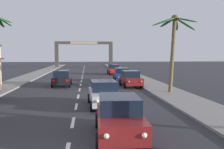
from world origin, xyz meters
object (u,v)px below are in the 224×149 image
object	(u,v)px
sedan_third_in_queue	(104,93)
sedan_oncoming_far	(62,78)
sedan_parked_far_kerb	(131,79)
palm_right_second	(174,36)
sedan_lead_at_stop_bar	(119,116)
sedan_parked_mid_kerb	(122,75)
sedan_parked_nearest_kerb	(114,69)
town_gateway_arch	(84,51)

from	to	relation	value
sedan_third_in_queue	sedan_oncoming_far	distance (m)	11.96
sedan_oncoming_far	sedan_parked_far_kerb	bearing A→B (deg)	-10.72
palm_right_second	sedan_lead_at_stop_bar	bearing A→B (deg)	-118.66
sedan_oncoming_far	sedan_parked_far_kerb	distance (m)	7.39
sedan_lead_at_stop_bar	sedan_parked_mid_kerb	bearing A→B (deg)	81.91
sedan_parked_nearest_kerb	sedan_parked_far_kerb	distance (m)	16.65
sedan_parked_far_kerb	town_gateway_arch	world-z (taller)	town_gateway_arch
town_gateway_arch	sedan_lead_at_stop_bar	bearing A→B (deg)	-87.92
sedan_oncoming_far	sedan_parked_nearest_kerb	xyz separation A→B (m)	(7.23, 15.27, 0.00)
palm_right_second	town_gateway_arch	xyz separation A→B (m)	(-8.12, 44.30, -0.64)
sedan_parked_mid_kerb	sedan_parked_far_kerb	world-z (taller)	same
town_gateway_arch	sedan_parked_mid_kerb	bearing A→B (deg)	-81.56
sedan_oncoming_far	town_gateway_arch	world-z (taller)	town_gateway_arch
sedan_lead_at_stop_bar	sedan_parked_nearest_kerb	world-z (taller)	same
palm_right_second	town_gateway_arch	world-z (taller)	palm_right_second
palm_right_second	sedan_parked_mid_kerb	bearing A→B (deg)	106.70
sedan_lead_at_stop_bar	sedan_oncoming_far	size ratio (longest dim) A/B	1.00
sedan_parked_nearest_kerb	sedan_parked_mid_kerb	xyz separation A→B (m)	(-0.19, -11.43, 0.00)
sedan_parked_nearest_kerb	town_gateway_arch	distance (m)	23.52
sedan_lead_at_stop_bar	palm_right_second	xyz separation A→B (m)	(6.11, 11.17, 4.10)
sedan_lead_at_stop_bar	sedan_parked_mid_kerb	distance (m)	21.60
sedan_parked_mid_kerb	sedan_parked_nearest_kerb	bearing A→B (deg)	89.03
sedan_parked_mid_kerb	sedan_third_in_queue	bearing A→B (deg)	-102.12
sedan_parked_mid_kerb	palm_right_second	distance (m)	11.42
sedan_parked_mid_kerb	palm_right_second	world-z (taller)	palm_right_second
sedan_lead_at_stop_bar	sedan_oncoming_far	world-z (taller)	same
sedan_oncoming_far	sedan_parked_mid_kerb	xyz separation A→B (m)	(7.04, 3.85, 0.00)
town_gateway_arch	sedan_parked_nearest_kerb	bearing A→B (deg)	-76.96
sedan_parked_far_kerb	town_gateway_arch	distance (m)	39.81
sedan_parked_nearest_kerb	palm_right_second	world-z (taller)	palm_right_second
sedan_parked_far_kerb	sedan_oncoming_far	bearing A→B (deg)	169.28
sedan_parked_nearest_kerb	sedan_parked_far_kerb	bearing A→B (deg)	-89.90
sedan_oncoming_far	town_gateway_arch	xyz separation A→B (m)	(1.98, 37.93, 3.46)
sedan_oncoming_far	sedan_parked_far_kerb	world-z (taller)	same
sedan_third_in_queue	sedan_parked_nearest_kerb	distance (m)	26.84
sedan_parked_nearest_kerb	sedan_parked_far_kerb	xyz separation A→B (m)	(0.03, -16.65, 0.00)
sedan_parked_far_kerb	sedan_lead_at_stop_bar	bearing A→B (deg)	-101.41
sedan_parked_nearest_kerb	town_gateway_arch	bearing A→B (deg)	103.04
sedan_third_in_queue	town_gateway_arch	distance (m)	49.43
sedan_lead_at_stop_bar	palm_right_second	distance (m)	13.37
sedan_parked_nearest_kerb	sedan_parked_mid_kerb	distance (m)	11.43
sedan_parked_nearest_kerb	sedan_parked_far_kerb	size ratio (longest dim) A/B	1.00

